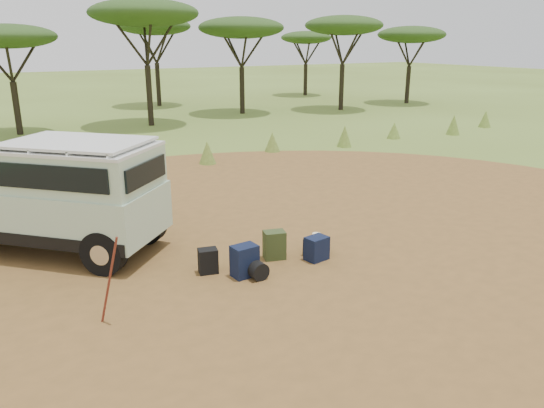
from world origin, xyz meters
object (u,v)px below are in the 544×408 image
backpack_olive (274,245)px  backpack_black (208,261)px  safari_vehicle (54,198)px  walking_staff (109,281)px  duffel_navy (317,248)px  backpack_navy (245,261)px  hard_case (316,246)px

backpack_olive → backpack_black: bearing=-166.2°
safari_vehicle → walking_staff: bearing=-41.9°
walking_staff → duffel_navy: (4.06, 0.47, -0.48)m
safari_vehicle → walking_staff: safari_vehicle is taller
backpack_navy → duffel_navy: bearing=-6.5°
backpack_olive → safari_vehicle: bearing=159.0°
backpack_olive → hard_case: bearing=0.3°
walking_staff → backpack_black: bearing=-18.7°
backpack_navy → duffel_navy: backpack_navy is taller
safari_vehicle → walking_staff: 3.58m
duffel_navy → hard_case: duffel_navy is taller
backpack_navy → duffel_navy: (1.56, -0.04, -0.06)m
safari_vehicle → duffel_navy: 5.33m
backpack_navy → duffel_navy: 1.56m
hard_case → walking_staff: bearing=166.1°
duffel_navy → hard_case: size_ratio=0.99×
safari_vehicle → duffel_navy: (4.26, -3.08, -0.87)m
backpack_black → safari_vehicle: bearing=143.0°
backpack_navy → hard_case: size_ratio=1.24×
backpack_navy → walking_staff: bearing=-173.7°
backpack_olive → walking_staff: bearing=-149.4°
backpack_navy → hard_case: 1.73m
safari_vehicle → duffel_navy: bearing=9.0°
backpack_olive → hard_case: size_ratio=1.19×
backpack_olive → hard_case: backpack_olive is taller
backpack_black → backpack_olive: 1.40m
duffel_navy → hard_case: (0.16, 0.24, -0.07)m
walking_staff → backpack_olive: walking_staff is taller
safari_vehicle → hard_case: 5.34m
walking_staff → duffel_navy: 4.12m
backpack_black → duffel_navy: bearing=-0.6°
backpack_black → backpack_navy: backpack_navy is taller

